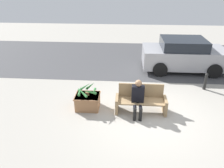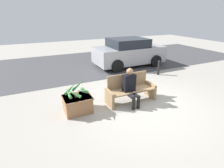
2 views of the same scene
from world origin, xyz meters
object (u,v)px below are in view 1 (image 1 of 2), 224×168
(potted_plant, at_px, (87,90))
(bollard_post, at_px, (206,81))
(planter_box, at_px, (88,101))
(parked_car, at_px, (183,55))
(person_seated, at_px, (138,97))
(bench, at_px, (141,100))

(potted_plant, bearing_deg, bollard_post, 21.08)
(planter_box, height_order, parked_car, parked_car)
(person_seated, bearing_deg, bollard_post, 35.31)
(bench, distance_m, planter_box, 1.78)
(planter_box, distance_m, potted_plant, 0.43)
(person_seated, distance_m, bollard_post, 3.35)
(bollard_post, bearing_deg, parked_car, 102.54)
(parked_car, bearing_deg, bench, -119.66)
(bench, distance_m, bollard_post, 3.13)
(bench, height_order, potted_plant, potted_plant)
(bench, bearing_deg, bollard_post, 33.58)
(bench, relative_size, parked_car, 0.43)
(person_seated, relative_size, planter_box, 1.45)
(potted_plant, distance_m, bollard_post, 4.72)
(bench, bearing_deg, potted_plant, 178.74)
(parked_car, distance_m, bollard_post, 2.13)
(planter_box, bearing_deg, bench, -1.40)
(planter_box, xyz_separation_m, bollard_post, (4.38, 1.69, 0.10))
(bench, relative_size, person_seated, 1.40)
(potted_plant, distance_m, parked_car, 5.43)
(bench, distance_m, parked_car, 4.37)
(person_seated, relative_size, bollard_post, 1.70)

